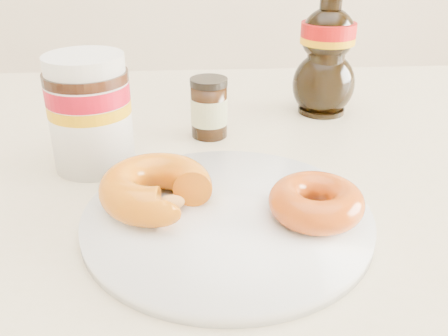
{
  "coord_description": "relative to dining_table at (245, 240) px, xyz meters",
  "views": [
    {
      "loc": [
        -0.06,
        -0.39,
        1.02
      ],
      "look_at": [
        -0.03,
        0.06,
        0.79
      ],
      "focal_mm": 40.0,
      "sensor_mm": 36.0,
      "label": 1
    }
  ],
  "objects": [
    {
      "name": "plate",
      "position": [
        -0.03,
        -0.09,
        0.09
      ],
      "size": [
        0.27,
        0.27,
        0.01
      ],
      "color": "white",
      "rests_on": "dining_table"
    },
    {
      "name": "dark_jar",
      "position": [
        -0.04,
        0.13,
        0.12
      ],
      "size": [
        0.05,
        0.05,
        0.08
      ],
      "rotation": [
        0.0,
        0.0,
        -0.12
      ],
      "color": "black",
      "rests_on": "dining_table"
    },
    {
      "name": "donut_whole",
      "position": [
        0.05,
        -0.1,
        0.11
      ],
      "size": [
        0.11,
        0.11,
        0.03
      ],
      "primitive_type": "torus",
      "rotation": [
        0.0,
        0.0,
        -0.35
      ],
      "color": "#B0470B",
      "rests_on": "plate"
    },
    {
      "name": "donut_bitten",
      "position": [
        -0.1,
        -0.07,
        0.12
      ],
      "size": [
        0.12,
        0.12,
        0.04
      ],
      "primitive_type": "torus",
      "rotation": [
        0.0,
        0.0,
        -0.07
      ],
      "color": "#C6590B",
      "rests_on": "plate"
    },
    {
      "name": "nutella_jar",
      "position": [
        -0.17,
        0.05,
        0.15
      ],
      "size": [
        0.09,
        0.09,
        0.13
      ],
      "rotation": [
        0.0,
        0.0,
        0.37
      ],
      "color": "white",
      "rests_on": "dining_table"
    },
    {
      "name": "dining_table",
      "position": [
        0.0,
        0.0,
        0.0
      ],
      "size": [
        1.4,
        0.9,
        0.75
      ],
      "color": "beige",
      "rests_on": "ground"
    },
    {
      "name": "syrup_bottle",
      "position": [
        0.13,
        0.21,
        0.17
      ],
      "size": [
        0.1,
        0.09,
        0.18
      ],
      "primitive_type": null,
      "rotation": [
        0.0,
        0.0,
        -0.15
      ],
      "color": "black",
      "rests_on": "dining_table"
    }
  ]
}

